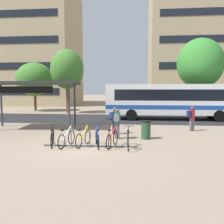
{
  "coord_description": "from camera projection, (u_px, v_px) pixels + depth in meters",
  "views": [
    {
      "loc": [
        2.67,
        -11.33,
        2.8
      ],
      "look_at": [
        1.03,
        5.05,
        1.22
      ],
      "focal_mm": 38.97,
      "sensor_mm": 36.0,
      "label": 1
    }
  ],
  "objects": [
    {
      "name": "parked_bicycle_blue_3",
      "position": [
        97.0,
        139.0,
        11.73
      ],
      "size": [
        0.61,
        1.68,
        0.99
      ],
      "rotation": [
        0.0,
        0.0,
        1.82
      ],
      "color": "black",
      "rests_on": "ground"
    },
    {
      "name": "ground",
      "position": [
        81.0,
        147.0,
        11.76
      ],
      "size": [
        200.0,
        200.0,
        0.0
      ],
      "primitive_type": "plane",
      "color": "gray"
    },
    {
      "name": "street_tree_2",
      "position": [
        35.0,
        79.0,
        30.48
      ],
      "size": [
        4.6,
        4.6,
        6.06
      ],
      "color": "brown",
      "rests_on": "ground"
    },
    {
      "name": "commuter_navy_pack_0",
      "position": [
        115.0,
        119.0,
        14.99
      ],
      "size": [
        0.57,
        0.6,
        1.66
      ],
      "rotation": [
        0.0,
        0.0,
        0.88
      ],
      "color": "black",
      "rests_on": "ground"
    },
    {
      "name": "street_tree_1",
      "position": [
        200.0,
        64.0,
        25.87
      ],
      "size": [
        4.89,
        4.89,
        8.13
      ],
      "color": "brown",
      "rests_on": "ground"
    },
    {
      "name": "city_bus",
      "position": [
        174.0,
        100.0,
        22.03
      ],
      "size": [
        12.04,
        2.66,
        3.2
      ],
      "rotation": [
        0.0,
        0.0,
        -0.01
      ],
      "color": "white",
      "rests_on": "ground"
    },
    {
      "name": "building_left_wing",
      "position": [
        28.0,
        49.0,
        43.31
      ],
      "size": [
        17.12,
        12.39,
        19.62
      ],
      "color": "tan",
      "rests_on": "ground"
    },
    {
      "name": "street_tree_0",
      "position": [
        67.0,
        69.0,
        27.71
      ],
      "size": [
        3.76,
        3.76,
        7.27
      ],
      "color": "brown",
      "rests_on": "ground"
    },
    {
      "name": "trash_bin",
      "position": [
        146.0,
        130.0,
        13.58
      ],
      "size": [
        0.55,
        0.55,
        1.03
      ],
      "color": "#284C2D",
      "rests_on": "ground"
    },
    {
      "name": "building_right_wing",
      "position": [
        203.0,
        48.0,
        42.64
      ],
      "size": [
        18.44,
        12.74,
        19.78
      ],
      "color": "tan",
      "rests_on": "ground"
    },
    {
      "name": "commuter_grey_pack_1",
      "position": [
        117.0,
        121.0,
        13.54
      ],
      "size": [
        0.37,
        0.55,
        1.7
      ],
      "rotation": [
        0.0,
        0.0,
        1.48
      ],
      "color": "#565660",
      "rests_on": "ground"
    },
    {
      "name": "bike_rack",
      "position": [
        90.0,
        145.0,
        11.78
      ],
      "size": [
        4.57,
        0.17,
        0.7
      ],
      "rotation": [
        0.0,
        0.0,
        0.02
      ],
      "color": "#47474C",
      "rests_on": "ground"
    },
    {
      "name": "bus_lane_asphalt",
      "position": [
        108.0,
        119.0,
        22.8
      ],
      "size": [
        80.0,
        7.2,
        0.01
      ],
      "primitive_type": "cube",
      "color": "#232326",
      "rests_on": "ground"
    },
    {
      "name": "transit_shelter",
      "position": [
        32.0,
        85.0,
        16.86
      ],
      "size": [
        6.51,
        3.31,
        3.29
      ],
      "rotation": [
        0.0,
        0.0,
        0.07
      ],
      "color": "#38383D",
      "rests_on": "ground"
    },
    {
      "name": "parked_bicycle_black_5",
      "position": [
        128.0,
        140.0,
        11.5
      ],
      "size": [
        0.52,
        1.72,
        0.99
      ],
      "rotation": [
        0.0,
        0.0,
        1.6
      ],
      "color": "black",
      "rests_on": "ground"
    },
    {
      "name": "commuter_navy_pack_2",
      "position": [
        192.0,
        117.0,
        16.1
      ],
      "size": [
        0.6,
        0.5,
        1.64
      ],
      "rotation": [
        0.0,
        0.0,
        0.43
      ],
      "color": "#565660",
      "rests_on": "ground"
    },
    {
      "name": "parked_bicycle_red_4",
      "position": [
        112.0,
        139.0,
        11.72
      ],
      "size": [
        0.58,
        1.69,
        0.99
      ],
      "rotation": [
        0.0,
        0.0,
        1.34
      ],
      "color": "black",
      "rests_on": "ground"
    },
    {
      "name": "parked_bicycle_yellow_2",
      "position": [
        83.0,
        138.0,
        11.88
      ],
      "size": [
        0.58,
        1.69,
        0.99
      ],
      "rotation": [
        0.0,
        0.0,
        1.35
      ],
      "color": "black",
      "rests_on": "ground"
    },
    {
      "name": "parked_bicycle_black_0",
      "position": [
        52.0,
        138.0,
        11.95
      ],
      "size": [
        0.62,
        1.68,
        0.99
      ],
      "rotation": [
        0.0,
        0.0,
        1.83
      ],
      "color": "black",
      "rests_on": "ground"
    },
    {
      "name": "parked_bicycle_white_1",
      "position": [
        67.0,
        139.0,
        11.76
      ],
      "size": [
        0.54,
        1.7,
        0.99
      ],
      "rotation": [
        0.0,
        0.0,
        1.37
      ],
      "color": "black",
      "rests_on": "ground"
    }
  ]
}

